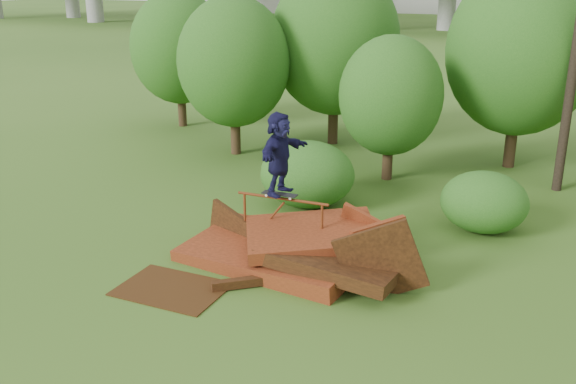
% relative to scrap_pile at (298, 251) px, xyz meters
% --- Properties ---
extents(ground, '(240.00, 240.00, 0.00)m').
position_rel_scrap_pile_xyz_m(ground, '(0.42, -1.68, -0.36)').
color(ground, '#2D5116').
rests_on(ground, ground).
extents(scrap_pile, '(5.82, 3.71, 1.99)m').
position_rel_scrap_pile_xyz_m(scrap_pile, '(0.00, 0.00, 0.00)').
color(scrap_pile, '#4D200D').
rests_on(scrap_pile, ground).
extents(grind_rail, '(2.22, 0.09, 1.46)m').
position_rel_scrap_pile_xyz_m(grind_rail, '(-0.51, 0.31, 0.69)').
color(grind_rail, '#662A0F').
rests_on(grind_rail, ground).
extents(skateboard, '(0.82, 0.23, 0.09)m').
position_rel_scrap_pile_xyz_m(skateboard, '(-0.57, 0.31, 1.17)').
color(skateboard, black).
rests_on(skateboard, grind_rail).
extents(skater, '(0.76, 1.80, 1.88)m').
position_rel_scrap_pile_xyz_m(skater, '(-0.57, 0.31, 2.13)').
color(skater, '#15143A').
rests_on(skater, skateboard).
extents(flat_plate, '(2.21, 1.59, 0.03)m').
position_rel_scrap_pile_xyz_m(flat_plate, '(-1.96, -2.14, -0.34)').
color(flat_plate, '#38200C').
rests_on(flat_plate, ground).
extents(tree_0, '(3.97, 3.97, 5.60)m').
position_rel_scrap_pile_xyz_m(tree_0, '(-5.73, 7.84, 2.95)').
color(tree_0, black).
rests_on(tree_0, ground).
extents(tree_1, '(4.78, 4.78, 6.66)m').
position_rel_scrap_pile_xyz_m(tree_1, '(-3.00, 10.67, 3.54)').
color(tree_1, black).
rests_on(tree_1, ground).
extents(tree_2, '(3.22, 3.22, 4.55)m').
position_rel_scrap_pile_xyz_m(tree_2, '(0.14, 7.07, 2.33)').
color(tree_2, black).
rests_on(tree_2, ground).
extents(tree_3, '(4.82, 4.82, 6.69)m').
position_rel_scrap_pile_xyz_m(tree_3, '(3.59, 10.08, 3.56)').
color(tree_3, black).
rests_on(tree_3, ground).
extents(tree_6, '(4.04, 4.04, 5.64)m').
position_rel_scrap_pile_xyz_m(tree_6, '(-9.94, 10.89, 2.95)').
color(tree_6, black).
rests_on(tree_6, ground).
extents(shrub_left, '(2.69, 2.48, 1.86)m').
position_rel_scrap_pile_xyz_m(shrub_left, '(-1.28, 3.75, 0.57)').
color(shrub_left, '#154612').
rests_on(shrub_left, ground).
extents(shrub_right, '(2.20, 2.02, 1.56)m').
position_rel_scrap_pile_xyz_m(shrub_right, '(3.54, 3.79, 0.42)').
color(shrub_right, '#154612').
rests_on(shrub_right, ground).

